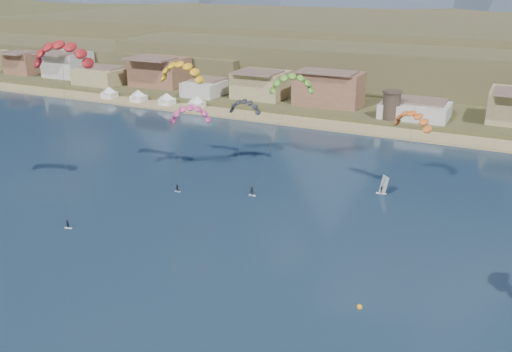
{
  "coord_description": "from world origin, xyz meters",
  "views": [
    {
      "loc": [
        39.94,
        -50.21,
        43.5
      ],
      "look_at": [
        0.0,
        32.0,
        10.0
      ],
      "focal_mm": 39.11,
      "sensor_mm": 36.0,
      "label": 1
    }
  ],
  "objects_px": {
    "windsurfer": "(383,188)",
    "kitesurfer_red": "(61,50)",
    "watchtower": "(391,105)",
    "kitesurfer_green": "(292,81)",
    "buoy": "(359,307)",
    "kitesurfer_yellow": "(181,69)"
  },
  "relations": [
    {
      "from": "kitesurfer_green",
      "to": "kitesurfer_yellow",
      "type": "bearing_deg",
      "value": -154.02
    },
    {
      "from": "kitesurfer_green",
      "to": "windsurfer",
      "type": "distance_m",
      "value": 29.67
    },
    {
      "from": "kitesurfer_yellow",
      "to": "windsurfer",
      "type": "bearing_deg",
      "value": 11.62
    },
    {
      "from": "kitesurfer_red",
      "to": "windsurfer",
      "type": "relative_size",
      "value": 8.55
    },
    {
      "from": "kitesurfer_red",
      "to": "kitesurfer_green",
      "type": "relative_size",
      "value": 1.3
    },
    {
      "from": "watchtower",
      "to": "kitesurfer_green",
      "type": "height_order",
      "value": "kitesurfer_green"
    },
    {
      "from": "windsurfer",
      "to": "buoy",
      "type": "distance_m",
      "value": 43.83
    },
    {
      "from": "kitesurfer_green",
      "to": "windsurfer",
      "type": "bearing_deg",
      "value": -4.0
    },
    {
      "from": "kitesurfer_green",
      "to": "windsurfer",
      "type": "height_order",
      "value": "kitesurfer_green"
    },
    {
      "from": "kitesurfer_green",
      "to": "buoy",
      "type": "relative_size",
      "value": 32.0
    },
    {
      "from": "kitesurfer_red",
      "to": "kitesurfer_green",
      "type": "distance_m",
      "value": 46.65
    },
    {
      "from": "watchtower",
      "to": "kitesurfer_red",
      "type": "bearing_deg",
      "value": -115.27
    },
    {
      "from": "kitesurfer_red",
      "to": "kitesurfer_green",
      "type": "height_order",
      "value": "kitesurfer_red"
    },
    {
      "from": "windsurfer",
      "to": "kitesurfer_red",
      "type": "bearing_deg",
      "value": -148.82
    },
    {
      "from": "kitesurfer_yellow",
      "to": "kitesurfer_green",
      "type": "relative_size",
      "value": 1.05
    },
    {
      "from": "watchtower",
      "to": "kitesurfer_green",
      "type": "xyz_separation_m",
      "value": [
        -10.1,
        -54.11,
        15.16
      ]
    },
    {
      "from": "kitesurfer_red",
      "to": "buoy",
      "type": "height_order",
      "value": "kitesurfer_red"
    },
    {
      "from": "kitesurfer_red",
      "to": "kitesurfer_yellow",
      "type": "relative_size",
      "value": 1.24
    },
    {
      "from": "kitesurfer_red",
      "to": "windsurfer",
      "type": "height_order",
      "value": "kitesurfer_red"
    },
    {
      "from": "kitesurfer_green",
      "to": "kitesurfer_red",
      "type": "bearing_deg",
      "value": -133.02
    },
    {
      "from": "kitesurfer_yellow",
      "to": "buoy",
      "type": "bearing_deg",
      "value": -34.38
    },
    {
      "from": "watchtower",
      "to": "windsurfer",
      "type": "distance_m",
      "value": 57.03
    }
  ]
}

